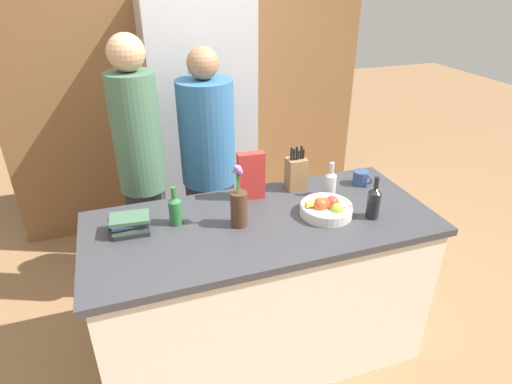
{
  "coord_description": "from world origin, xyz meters",
  "views": [
    {
      "loc": [
        -0.65,
        -1.81,
        2.13
      ],
      "look_at": [
        0.0,
        0.1,
        1.05
      ],
      "focal_mm": 30.0,
      "sensor_mm": 36.0,
      "label": 1
    }
  ],
  "objects_px": {
    "flower_vase": "(239,205)",
    "person_at_sink": "(141,163)",
    "coffee_mug": "(361,178)",
    "person_in_blue": "(208,162)",
    "fruit_bowl": "(326,208)",
    "refrigerator": "(200,127)",
    "bottle_wine": "(331,183)",
    "bottle_vinegar": "(374,202)",
    "book_stack": "(130,224)",
    "cereal_box": "(251,176)",
    "bottle_oil": "(175,209)",
    "knife_block": "(296,173)"
  },
  "relations": [
    {
      "from": "flower_vase",
      "to": "fruit_bowl",
      "type": "bearing_deg",
      "value": -6.31
    },
    {
      "from": "coffee_mug",
      "to": "bottle_oil",
      "type": "distance_m",
      "value": 1.15
    },
    {
      "from": "coffee_mug",
      "to": "person_in_blue",
      "type": "relative_size",
      "value": 0.07
    },
    {
      "from": "cereal_box",
      "to": "bottle_oil",
      "type": "bearing_deg",
      "value": -162.74
    },
    {
      "from": "knife_block",
      "to": "bottle_wine",
      "type": "bearing_deg",
      "value": -46.36
    },
    {
      "from": "flower_vase",
      "to": "person_in_blue",
      "type": "distance_m",
      "value": 0.8
    },
    {
      "from": "bottle_vinegar",
      "to": "book_stack",
      "type": "bearing_deg",
      "value": 167.69
    },
    {
      "from": "book_stack",
      "to": "fruit_bowl",
      "type": "bearing_deg",
      "value": -9.24
    },
    {
      "from": "refrigerator",
      "to": "bottle_wine",
      "type": "height_order",
      "value": "refrigerator"
    },
    {
      "from": "coffee_mug",
      "to": "bottle_wine",
      "type": "relative_size",
      "value": 0.55
    },
    {
      "from": "book_stack",
      "to": "flower_vase",
      "type": "bearing_deg",
      "value": -11.79
    },
    {
      "from": "bottle_wine",
      "to": "person_in_blue",
      "type": "xyz_separation_m",
      "value": [
        -0.57,
        0.66,
        -0.06
      ]
    },
    {
      "from": "person_in_blue",
      "to": "bottle_vinegar",
      "type": "bearing_deg",
      "value": -72.27
    },
    {
      "from": "bottle_wine",
      "to": "person_in_blue",
      "type": "distance_m",
      "value": 0.87
    },
    {
      "from": "person_at_sink",
      "to": "bottle_wine",
      "type": "bearing_deg",
      "value": -15.55
    },
    {
      "from": "fruit_bowl",
      "to": "bottle_vinegar",
      "type": "distance_m",
      "value": 0.25
    },
    {
      "from": "coffee_mug",
      "to": "person_in_blue",
      "type": "bearing_deg",
      "value": 144.51
    },
    {
      "from": "bottle_wine",
      "to": "flower_vase",
      "type": "bearing_deg",
      "value": -167.55
    },
    {
      "from": "cereal_box",
      "to": "person_at_sink",
      "type": "distance_m",
      "value": 0.73
    },
    {
      "from": "book_stack",
      "to": "bottle_vinegar",
      "type": "distance_m",
      "value": 1.26
    },
    {
      "from": "cereal_box",
      "to": "book_stack",
      "type": "distance_m",
      "value": 0.71
    },
    {
      "from": "cereal_box",
      "to": "bottle_vinegar",
      "type": "bearing_deg",
      "value": -37.61
    },
    {
      "from": "knife_block",
      "to": "book_stack",
      "type": "relative_size",
      "value": 1.31
    },
    {
      "from": "cereal_box",
      "to": "book_stack",
      "type": "bearing_deg",
      "value": -167.82
    },
    {
      "from": "flower_vase",
      "to": "coffee_mug",
      "type": "xyz_separation_m",
      "value": [
        0.84,
        0.21,
        -0.07
      ]
    },
    {
      "from": "refrigerator",
      "to": "bottle_wine",
      "type": "distance_m",
      "value": 1.38
    },
    {
      "from": "book_stack",
      "to": "person_at_sink",
      "type": "bearing_deg",
      "value": 78.68
    },
    {
      "from": "bottle_wine",
      "to": "person_at_sink",
      "type": "bearing_deg",
      "value": 150.0
    },
    {
      "from": "flower_vase",
      "to": "person_at_sink",
      "type": "xyz_separation_m",
      "value": [
        -0.42,
        0.71,
        -0.01
      ]
    },
    {
      "from": "fruit_bowl",
      "to": "knife_block",
      "type": "xyz_separation_m",
      "value": [
        -0.03,
        0.34,
        0.06
      ]
    },
    {
      "from": "fruit_bowl",
      "to": "person_in_blue",
      "type": "distance_m",
      "value": 0.95
    },
    {
      "from": "flower_vase",
      "to": "bottle_wine",
      "type": "height_order",
      "value": "flower_vase"
    },
    {
      "from": "knife_block",
      "to": "person_at_sink",
      "type": "bearing_deg",
      "value": 153.63
    },
    {
      "from": "bottle_wine",
      "to": "person_at_sink",
      "type": "height_order",
      "value": "person_at_sink"
    },
    {
      "from": "bottle_wine",
      "to": "book_stack",
      "type": "bearing_deg",
      "value": -179.09
    },
    {
      "from": "refrigerator",
      "to": "knife_block",
      "type": "bearing_deg",
      "value": -73.6
    },
    {
      "from": "flower_vase",
      "to": "coffee_mug",
      "type": "height_order",
      "value": "flower_vase"
    },
    {
      "from": "refrigerator",
      "to": "bottle_oil",
      "type": "height_order",
      "value": "refrigerator"
    },
    {
      "from": "flower_vase",
      "to": "cereal_box",
      "type": "distance_m",
      "value": 0.3
    },
    {
      "from": "cereal_box",
      "to": "person_at_sink",
      "type": "relative_size",
      "value": 0.15
    },
    {
      "from": "coffee_mug",
      "to": "bottle_wine",
      "type": "height_order",
      "value": "bottle_wine"
    },
    {
      "from": "cereal_box",
      "to": "fruit_bowl",
      "type": "bearing_deg",
      "value": -44.14
    },
    {
      "from": "fruit_bowl",
      "to": "person_in_blue",
      "type": "xyz_separation_m",
      "value": [
        -0.45,
        0.84,
        -0.02
      ]
    },
    {
      "from": "book_stack",
      "to": "refrigerator",
      "type": "bearing_deg",
      "value": 63.83
    },
    {
      "from": "fruit_bowl",
      "to": "bottle_wine",
      "type": "xyz_separation_m",
      "value": [
        0.12,
        0.18,
        0.04
      ]
    },
    {
      "from": "bottle_oil",
      "to": "bottle_vinegar",
      "type": "xyz_separation_m",
      "value": [
        1.0,
        -0.28,
        0.01
      ]
    },
    {
      "from": "person_in_blue",
      "to": "refrigerator",
      "type": "bearing_deg",
      "value": 64.86
    },
    {
      "from": "refrigerator",
      "to": "person_at_sink",
      "type": "distance_m",
      "value": 0.89
    },
    {
      "from": "knife_block",
      "to": "cereal_box",
      "type": "xyz_separation_m",
      "value": [
        -0.29,
        -0.03,
        0.04
      ]
    },
    {
      "from": "cereal_box",
      "to": "person_at_sink",
      "type": "bearing_deg",
      "value": 141.58
    }
  ]
}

